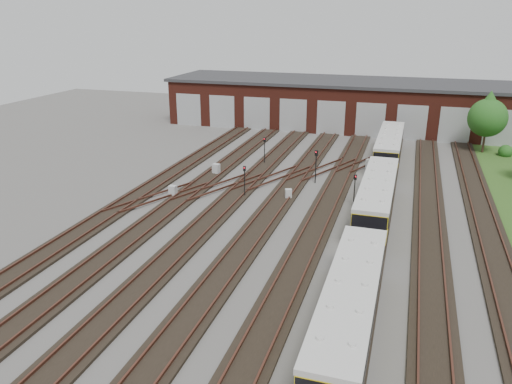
% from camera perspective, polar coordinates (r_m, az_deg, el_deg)
% --- Properties ---
extents(ground, '(120.00, 120.00, 0.00)m').
position_cam_1_polar(ground, '(34.13, 2.32, -6.25)').
color(ground, '#4C4A47').
rests_on(ground, ground).
extents(track_network, '(30.40, 70.00, 0.33)m').
position_cam_1_polar(track_network, '(34.64, 2.31, -5.64)').
color(track_network, black).
rests_on(track_network, ground).
extents(maintenance_shed, '(51.00, 12.50, 6.35)m').
position_cam_1_polar(maintenance_shed, '(71.05, 10.99, 9.89)').
color(maintenance_shed, '#511D14').
rests_on(maintenance_shed, ground).
extents(metro_train, '(2.42, 45.31, 2.75)m').
position_cam_1_polar(metro_train, '(39.21, 13.66, -0.52)').
color(metro_train, black).
rests_on(metro_train, ground).
extents(signal_mast_0, '(0.22, 0.20, 2.78)m').
position_cam_1_polar(signal_mast_0, '(42.45, -1.32, 1.67)').
color(signal_mast_0, black).
rests_on(signal_mast_0, ground).
extents(signal_mast_1, '(0.24, 0.23, 2.86)m').
position_cam_1_polar(signal_mast_1, '(52.02, 0.98, 5.14)').
color(signal_mast_1, black).
rests_on(signal_mast_1, ground).
extents(signal_mast_2, '(0.25, 0.24, 2.80)m').
position_cam_1_polar(signal_mast_2, '(40.91, 11.21, 0.60)').
color(signal_mast_2, black).
rests_on(signal_mast_2, ground).
extents(signal_mast_3, '(0.29, 0.28, 3.13)m').
position_cam_1_polar(signal_mast_3, '(46.35, 6.87, 3.40)').
color(signal_mast_3, black).
rests_on(signal_mast_3, ground).
extents(relay_cabinet_0, '(0.63, 0.54, 1.01)m').
position_cam_1_polar(relay_cabinet_0, '(43.51, -9.47, 0.09)').
color(relay_cabinet_0, '#AEB1B3').
rests_on(relay_cabinet_0, ground).
extents(relay_cabinet_1, '(0.74, 0.65, 1.09)m').
position_cam_1_polar(relay_cabinet_1, '(49.04, -4.57, 2.61)').
color(relay_cabinet_1, '#AEB1B3').
rests_on(relay_cabinet_1, ground).
extents(relay_cabinet_2, '(0.67, 0.62, 0.90)m').
position_cam_1_polar(relay_cabinet_2, '(42.47, 3.73, -0.25)').
color(relay_cabinet_2, '#AEB1B3').
rests_on(relay_cabinet_2, ground).
extents(relay_cabinet_3, '(0.79, 0.72, 1.11)m').
position_cam_1_polar(relay_cabinet_3, '(51.66, 12.85, 3.07)').
color(relay_cabinet_3, '#AEB1B3').
rests_on(relay_cabinet_3, ground).
extents(relay_cabinet_4, '(0.65, 0.57, 0.96)m').
position_cam_1_polar(relay_cabinet_4, '(51.22, 13.06, 2.83)').
color(relay_cabinet_4, '#AEB1B3').
rests_on(relay_cabinet_4, ground).
extents(tree_0, '(4.23, 4.23, 7.02)m').
position_cam_1_polar(tree_0, '(61.54, 25.01, 8.16)').
color(tree_0, '#382319').
rests_on(tree_0, ground).
extents(bush_2, '(1.51, 1.51, 1.51)m').
position_cam_1_polar(bush_2, '(61.78, 26.64, 4.36)').
color(bush_2, '#174D16').
rests_on(bush_2, ground).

